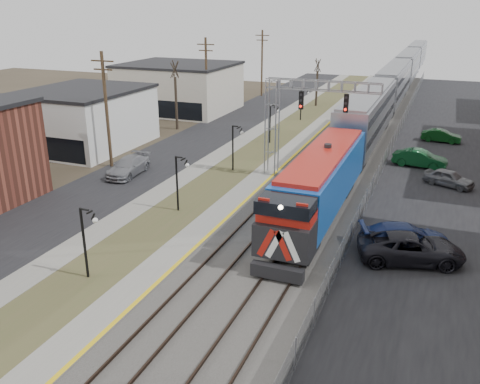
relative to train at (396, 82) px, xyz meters
The scene contains 22 objects.
street_west 36.34m from the train, 117.99° to the right, with size 7.00×120.00×0.04m, color black.
sidewalk 34.46m from the train, 111.35° to the right, with size 2.00×120.00×0.08m, color gray.
grass_median 33.49m from the train, 106.54° to the right, with size 4.00×120.00×0.06m, color #474C29.
platform 32.76m from the train, 101.49° to the right, with size 2.00×120.00×0.24m, color gray.
ballast_bed 32.14m from the train, 92.69° to the right, with size 8.00×120.00×0.20m, color #595651.
parking_lot 33.79m from the train, 71.83° to the right, with size 16.00×120.00×0.04m, color black.
platform_edge 32.59m from the train, 99.97° to the right, with size 0.24×120.00×0.01m, color gold.
track_near 32.28m from the train, 96.25° to the right, with size 1.58×120.00×0.15m.
track_far 32.09m from the train, 90.00° to the right, with size 1.58×120.00×0.15m.
train is the anchor object (origin of this frame).
signal_gantry 39.31m from the train, 96.26° to the right, with size 9.00×1.07×8.15m.
lampposts 49.62m from the train, 101.04° to the right, with size 0.14×62.14×4.00m.
utility_poles 46.55m from the train, 115.47° to the right, with size 0.28×80.28×10.00m.
fence 32.17m from the train, 85.17° to the right, with size 0.04×120.00×1.60m, color gray.
buildings_west 50.32m from the train, 121.78° to the right, with size 14.00×67.00×7.00m.
bare_trees 33.43m from the train, 122.91° to the right, with size 12.30×42.30×5.95m.
car_lot_c 51.19m from the train, 83.07° to the right, with size 2.69×5.83×1.62m, color black.
car_lot_d 49.63m from the train, 83.37° to the right, with size 2.14×5.27×1.53m, color navy.
car_lot_e 37.37m from the train, 77.59° to the right, with size 1.55×3.85×1.31m, color slate.
car_lot_f 32.48m from the train, 80.17° to the right, with size 1.60×4.60×1.52m, color #0D421E.
car_street_b 46.83m from the train, 111.58° to the right, with size 2.08×5.11×1.48m, color gray.
car_lot_g 23.18m from the train, 72.12° to the right, with size 1.38×3.95×1.30m, color #0B3912.
Camera 1 is at (12.28, -10.97, 13.62)m, focal length 38.00 mm.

